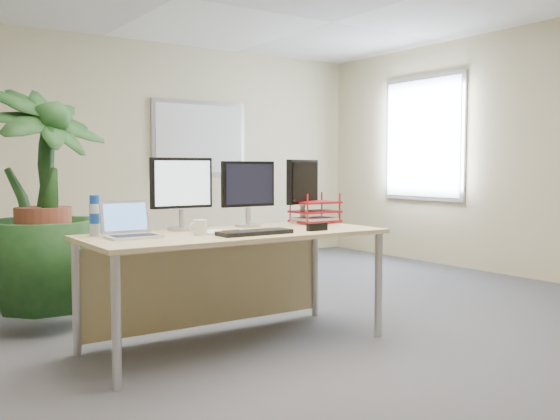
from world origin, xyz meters
TOP-DOWN VIEW (x-y plane):
  - floor at (0.00, 0.00)m, footprint 8.00×8.00m
  - back_wall at (0.00, 4.00)m, footprint 7.00×0.04m
  - whiteboard at (1.20, 3.97)m, footprint 1.30×0.04m
  - window at (3.47, 2.30)m, footprint 0.04×1.30m
  - desk at (-0.37, 0.51)m, footprint 2.00×0.85m
  - floor_plant at (-1.31, 1.57)m, footprint 1.11×1.11m
  - monitor_left at (-0.61, 0.71)m, footprint 0.44×0.20m
  - monitor_right at (-0.09, 0.68)m, footprint 0.42×0.19m
  - monitor_dark at (0.40, 0.68)m, footprint 0.41×0.22m
  - laptop at (-1.05, 0.51)m, footprint 0.31×0.27m
  - keyboard at (-0.34, 0.20)m, footprint 0.49×0.17m
  - coffee_mug at (-0.64, 0.38)m, footprint 0.12×0.09m
  - spiral_notebook at (-0.44, 0.41)m, footprint 0.32×0.25m
  - orange_pen at (-0.41, 0.38)m, footprint 0.14×0.03m
  - yellow_highlighter at (-0.18, 0.38)m, footprint 0.13×0.05m
  - water_bottle at (-1.21, 0.70)m, footprint 0.07×0.07m
  - letter_tray at (0.48, 0.64)m, footprint 0.34×0.26m
  - stapler at (0.13, 0.16)m, footprint 0.15×0.04m

SIDE VIEW (x-z plane):
  - floor at x=0.00m, z-range 0.00..0.00m
  - desk at x=-0.37m, z-range 0.22..0.99m
  - floor_plant at x=-1.31m, z-range 0.00..1.50m
  - spiral_notebook at x=-0.44m, z-range 0.76..0.78m
  - yellow_highlighter at x=-0.18m, z-range 0.76..0.78m
  - keyboard at x=-0.34m, z-range 0.76..0.79m
  - orange_pen at x=-0.41m, z-range 0.78..0.79m
  - stapler at x=0.13m, z-range 0.76..0.82m
  - coffee_mug at x=-0.64m, z-range 0.76..0.86m
  - laptop at x=-1.05m, z-range 0.71..0.93m
  - letter_tray at x=0.48m, z-range 0.76..0.92m
  - water_bottle at x=-1.21m, z-range 0.76..1.01m
  - monitor_right at x=-0.09m, z-range 0.80..1.27m
  - monitor_dark at x=0.40m, z-range 0.80..1.29m
  - monitor_left at x=-0.61m, z-range 0.80..1.29m
  - back_wall at x=0.00m, z-range 0.00..2.70m
  - whiteboard at x=1.20m, z-range 1.07..2.02m
  - window at x=3.47m, z-range 0.77..2.33m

